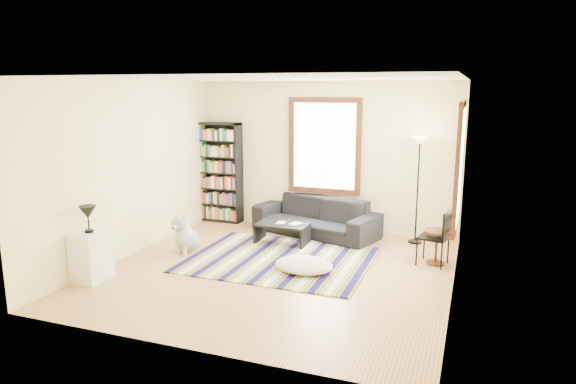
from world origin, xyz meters
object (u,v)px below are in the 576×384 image
(side_table, at_px, (436,247))
(white_cabinet, at_px, (91,256))
(sofa, at_px, (316,216))
(folding_chair, at_px, (433,237))
(floor_cushion, at_px, (304,265))
(dog, at_px, (187,233))
(floor_lamp, at_px, (417,191))
(bookshelf, at_px, (220,172))
(coffee_table, at_px, (282,234))

(side_table, distance_m, white_cabinet, 5.09)
(sofa, relative_size, white_cabinet, 3.33)
(folding_chair, height_order, white_cabinet, folding_chair)
(floor_cushion, bearing_deg, dog, 172.62)
(floor_lamp, bearing_deg, dog, -152.85)
(sofa, bearing_deg, side_table, -6.87)
(bookshelf, bearing_deg, floor_lamp, -2.49)
(sofa, distance_m, white_cabinet, 4.01)
(floor_lamp, height_order, folding_chair, floor_lamp)
(side_table, distance_m, folding_chair, 0.17)
(sofa, bearing_deg, white_cabinet, -108.85)
(folding_chair, bearing_deg, floor_cushion, -137.83)
(dog, bearing_deg, sofa, 49.11)
(dog, bearing_deg, side_table, 15.32)
(folding_chair, bearing_deg, white_cabinet, -140.11)
(floor_lamp, xyz_separation_m, white_cabinet, (-4.07, -3.41, -0.58))
(bookshelf, relative_size, floor_cushion, 2.29)
(side_table, relative_size, folding_chair, 0.63)
(sofa, bearing_deg, folding_chair, -8.14)
(dog, bearing_deg, coffee_table, 39.41)
(side_table, height_order, dog, dog)
(sofa, distance_m, floor_cushion, 2.03)
(white_cabinet, xyz_separation_m, dog, (0.57, 1.61, -0.04))
(sofa, relative_size, floor_cushion, 2.67)
(bookshelf, bearing_deg, white_cabinet, -92.63)
(coffee_table, bearing_deg, floor_lamp, 21.55)
(coffee_table, xyz_separation_m, white_cabinet, (-1.90, -2.55, 0.17))
(floor_cushion, relative_size, dog, 1.39)
(white_cabinet, bearing_deg, dog, 69.84)
(coffee_table, bearing_deg, bookshelf, 149.41)
(floor_cushion, xyz_separation_m, floor_lamp, (1.37, 2.07, 0.82))
(folding_chair, bearing_deg, floor_lamp, 121.66)
(sofa, xyz_separation_m, side_table, (2.23, -0.92, -0.07))
(floor_cushion, bearing_deg, bookshelf, 138.60)
(bookshelf, distance_m, floor_cushion, 3.50)
(sofa, height_order, folding_chair, folding_chair)
(sofa, xyz_separation_m, bookshelf, (-2.11, 0.27, 0.66))
(coffee_table, height_order, folding_chair, folding_chair)
(floor_cushion, bearing_deg, white_cabinet, -153.71)
(folding_chair, distance_m, white_cabinet, 5.03)
(white_cabinet, bearing_deg, floor_cushion, 25.71)
(floor_cushion, relative_size, white_cabinet, 1.25)
(floor_lamp, distance_m, side_table, 1.29)
(bookshelf, relative_size, coffee_table, 2.22)
(floor_lamp, distance_m, folding_chair, 1.23)
(white_cabinet, bearing_deg, bookshelf, 86.79)
(white_cabinet, bearing_deg, side_table, 27.33)
(floor_cushion, height_order, side_table, side_table)
(floor_cushion, xyz_separation_m, dog, (-2.13, 0.28, 0.20))
(coffee_table, relative_size, folding_chair, 1.05)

